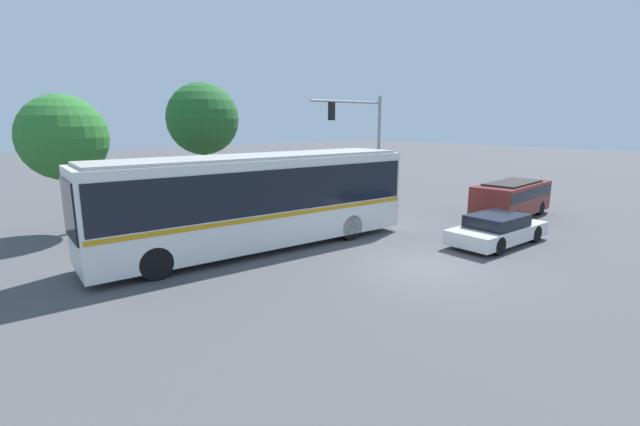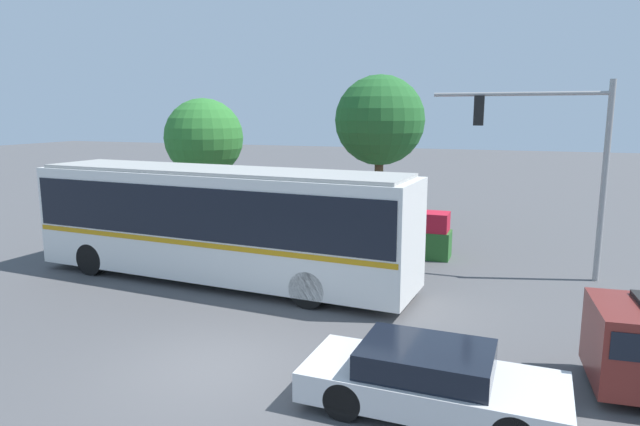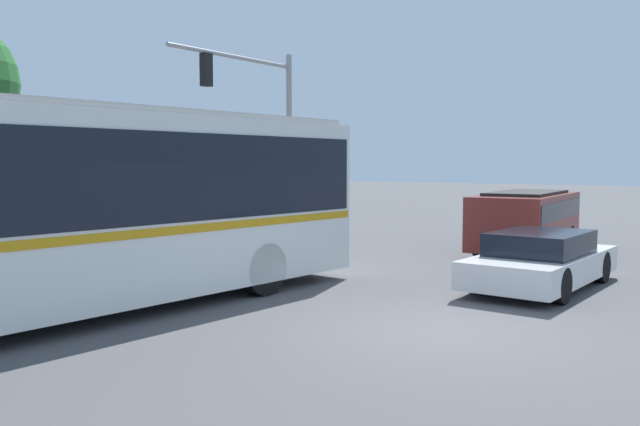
% 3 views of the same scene
% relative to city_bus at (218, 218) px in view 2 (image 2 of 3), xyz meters
% --- Properties ---
extents(ground_plane, '(140.00, 140.00, 0.00)m').
position_rel_city_bus_xyz_m(ground_plane, '(2.84, -5.15, -1.93)').
color(ground_plane, '#4C4C4F').
extents(city_bus, '(12.06, 3.32, 3.40)m').
position_rel_city_bus_xyz_m(city_bus, '(0.00, 0.00, 0.00)').
color(city_bus, silver).
rests_on(city_bus, ground).
extents(sedan_foreground, '(4.42, 1.93, 1.14)m').
position_rel_city_bus_xyz_m(sedan_foreground, '(7.15, -5.38, -1.37)').
color(sedan_foreground, silver).
rests_on(sedan_foreground, ground).
extents(traffic_light_pole, '(5.13, 0.24, 5.95)m').
position_rel_city_bus_xyz_m(traffic_light_pole, '(9.45, 3.87, 2.01)').
color(traffic_light_pole, gray).
rests_on(traffic_light_pole, ground).
extents(flowering_hedge, '(8.25, 1.01, 1.61)m').
position_rel_city_bus_xyz_m(flowering_hedge, '(2.11, 4.89, -1.14)').
color(flowering_hedge, '#286028').
rests_on(flowering_hedge, ground).
extents(street_tree_left, '(3.40, 3.40, 5.63)m').
position_rel_city_bus_xyz_m(street_tree_left, '(-4.63, 6.90, 1.98)').
color(street_tree_left, brown).
rests_on(street_tree_left, ground).
extents(street_tree_centre, '(3.84, 3.84, 6.61)m').
position_rel_city_bus_xyz_m(street_tree_centre, '(2.57, 9.30, 2.73)').
color(street_tree_centre, brown).
rests_on(street_tree_centre, ground).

